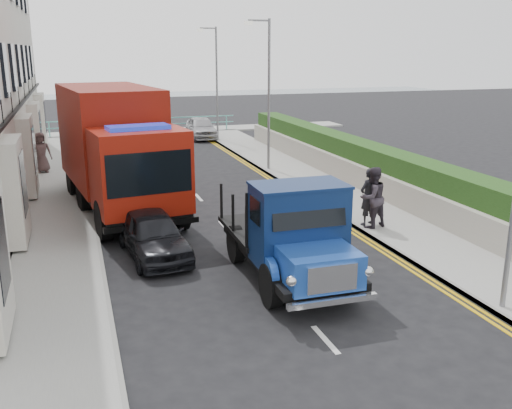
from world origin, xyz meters
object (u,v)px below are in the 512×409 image
lamp_far (215,77)px  pedestrian_east_near (368,197)px  bedford_lorry (296,240)px  red_lorry (116,146)px  lamp_mid (266,86)px  parked_car_front (153,234)px

lamp_far → pedestrian_east_near: lamp_far is taller
bedford_lorry → pedestrian_east_near: (4.00, 3.72, -0.13)m
red_lorry → lamp_far: bearing=55.8°
lamp_far → bedford_lorry: 23.78m
lamp_mid → pedestrian_east_near: (0.22, -9.59, -2.94)m
lamp_mid → bedford_lorry: (-3.77, -13.31, -2.81)m
bedford_lorry → red_lorry: red_lorry is taller
red_lorry → parked_car_front: red_lorry is taller
lamp_far → red_lorry: 16.55m
bedford_lorry → lamp_mid: bearing=74.7°
lamp_far → pedestrian_east_near: bearing=-89.3°
lamp_mid → parked_car_front: lamp_mid is taller
lamp_mid → red_lorry: lamp_mid is taller
lamp_mid → red_lorry: (-7.28, -4.76, -1.68)m
parked_car_front → red_lorry: bearing=89.4°
pedestrian_east_near → bedford_lorry: bearing=23.0°
red_lorry → pedestrian_east_near: 9.01m
pedestrian_east_near → red_lorry: bearing=-52.7°
red_lorry → pedestrian_east_near: bearing=-40.7°
lamp_mid → pedestrian_east_near: lamp_mid is taller
bedford_lorry → pedestrian_east_near: size_ratio=2.94×
lamp_far → bedford_lorry: bearing=-99.2°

